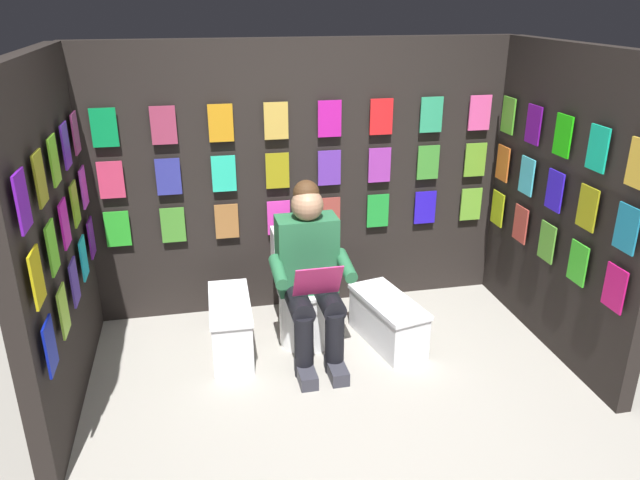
# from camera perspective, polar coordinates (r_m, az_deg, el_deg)

# --- Properties ---
(ground_plane) EXTENTS (30.00, 30.00, 0.00)m
(ground_plane) POSITION_cam_1_polar(r_m,az_deg,el_deg) (3.48, 4.05, -19.13)
(ground_plane) COLOR #9E998E
(display_wall_back) EXTENTS (3.18, 0.14, 2.02)m
(display_wall_back) POSITION_cam_1_polar(r_m,az_deg,el_deg) (4.57, -1.72, 5.77)
(display_wall_back) COLOR black
(display_wall_back) RESTS_ON ground
(display_wall_left) EXTENTS (0.14, 1.76, 2.02)m
(display_wall_left) POSITION_cam_1_polar(r_m,az_deg,el_deg) (4.32, 21.90, 3.19)
(display_wall_left) COLOR black
(display_wall_left) RESTS_ON ground
(display_wall_right) EXTENTS (0.14, 1.76, 2.02)m
(display_wall_right) POSITION_cam_1_polar(r_m,az_deg,el_deg) (3.71, -23.84, -0.03)
(display_wall_right) COLOR black
(display_wall_right) RESTS_ON ground
(toilet) EXTENTS (0.41, 0.56, 0.77)m
(toilet) POSITION_cam_1_polar(r_m,az_deg,el_deg) (4.29, -1.50, -5.13)
(toilet) COLOR white
(toilet) RESTS_ON ground
(person_reading) EXTENTS (0.53, 0.69, 1.19)m
(person_reading) POSITION_cam_1_polar(r_m,az_deg,el_deg) (3.98, -0.90, -3.08)
(person_reading) COLOR #286B42
(person_reading) RESTS_ON ground
(comic_longbox_near) EXTENTS (0.29, 0.68, 0.38)m
(comic_longbox_near) POSITION_cam_1_polar(r_m,az_deg,el_deg) (4.22, -8.35, -7.97)
(comic_longbox_near) COLOR silver
(comic_longbox_near) RESTS_ON ground
(comic_longbox_far) EXTENTS (0.43, 0.72, 0.33)m
(comic_longbox_far) POSITION_cam_1_polar(r_m,az_deg,el_deg) (4.32, 6.37, -7.50)
(comic_longbox_far) COLOR silver
(comic_longbox_far) RESTS_ON ground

